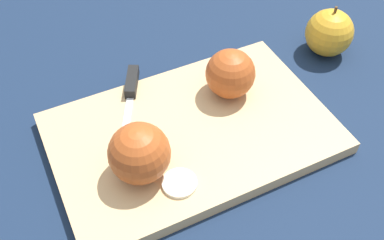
# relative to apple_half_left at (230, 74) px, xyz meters

# --- Properties ---
(ground_plane) EXTENTS (4.00, 4.00, 0.00)m
(ground_plane) POSITION_rel_apple_half_left_xyz_m (0.09, 0.05, -0.06)
(ground_plane) COLOR #14233D
(cutting_board) EXTENTS (0.46, 0.32, 0.02)m
(cutting_board) POSITION_rel_apple_half_left_xyz_m (0.09, 0.05, -0.05)
(cutting_board) COLOR tan
(cutting_board) RESTS_ON ground_plane
(apple_half_left) EXTENTS (0.08, 0.08, 0.08)m
(apple_half_left) POSITION_rel_apple_half_left_xyz_m (0.00, 0.00, 0.00)
(apple_half_left) COLOR #AD4C1E
(apple_half_left) RESTS_ON cutting_board
(apple_half_right) EXTENTS (0.09, 0.09, 0.09)m
(apple_half_right) POSITION_rel_apple_half_left_xyz_m (0.19, 0.11, 0.00)
(apple_half_right) COLOR #AD4C1E
(apple_half_right) RESTS_ON cutting_board
(knife) EXTENTS (0.08, 0.17, 0.02)m
(knife) POSITION_rel_apple_half_left_xyz_m (0.15, -0.06, -0.03)
(knife) COLOR silver
(knife) RESTS_ON cutting_board
(apple_slice) EXTENTS (0.05, 0.05, 0.01)m
(apple_slice) POSITION_rel_apple_half_left_xyz_m (0.14, 0.15, -0.04)
(apple_slice) COLOR #EFE5C6
(apple_slice) RESTS_ON cutting_board
(apple_whole) EXTENTS (0.09, 0.09, 0.10)m
(apple_whole) POSITION_rel_apple_half_left_xyz_m (-0.23, -0.06, -0.02)
(apple_whole) COLOR gold
(apple_whole) RESTS_ON ground_plane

